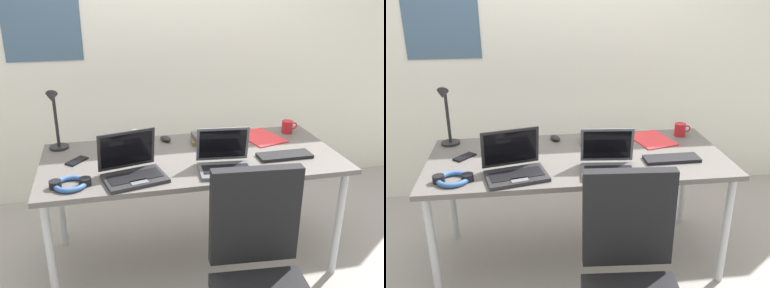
% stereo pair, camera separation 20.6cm
% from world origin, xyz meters
% --- Properties ---
extents(ground_plane, '(12.00, 12.00, 0.00)m').
position_xyz_m(ground_plane, '(0.00, 0.00, 0.00)').
color(ground_plane, gray).
extents(wall_back, '(6.00, 0.13, 2.60)m').
position_xyz_m(wall_back, '(-0.00, 1.10, 1.30)').
color(wall_back, silver).
rests_on(wall_back, ground_plane).
extents(desk, '(1.80, 0.80, 0.74)m').
position_xyz_m(desk, '(0.00, 0.00, 0.68)').
color(desk, '#595451').
rests_on(desk, ground_plane).
extents(desk_lamp, '(0.12, 0.18, 0.40)m').
position_xyz_m(desk_lamp, '(-0.80, 0.28, 0.94)').
color(desk_lamp, black).
rests_on(desk_lamp, desk).
extents(laptop_back_right, '(0.38, 0.33, 0.24)m').
position_xyz_m(laptop_back_right, '(-0.38, -0.22, 0.79)').
color(laptop_back_right, '#232326').
rests_on(laptop_back_right, desk).
extents(laptop_back_left, '(0.33, 0.27, 0.23)m').
position_xyz_m(laptop_back_left, '(0.14, -0.23, 0.79)').
color(laptop_back_left, '#515459').
rests_on(laptop_back_left, desk).
extents(external_keyboard, '(0.33, 0.12, 0.02)m').
position_xyz_m(external_keyboard, '(0.55, -0.13, 0.75)').
color(external_keyboard, black).
rests_on(external_keyboard, desk).
extents(computer_mouse, '(0.09, 0.11, 0.03)m').
position_xyz_m(computer_mouse, '(-0.12, 0.29, 0.76)').
color(computer_mouse, black).
rests_on(computer_mouse, desk).
extents(cell_phone, '(0.14, 0.14, 0.01)m').
position_xyz_m(cell_phone, '(-0.68, 0.07, 0.74)').
color(cell_phone, black).
rests_on(cell_phone, desk).
extents(headphones, '(0.21, 0.18, 0.04)m').
position_xyz_m(headphones, '(-0.71, -0.26, 0.76)').
color(headphones, '#335999').
rests_on(headphones, desk).
extents(pill_bottle, '(0.04, 0.04, 0.08)m').
position_xyz_m(pill_bottle, '(-0.31, 0.33, 0.78)').
color(pill_bottle, gold).
rests_on(pill_bottle, desk).
extents(book_stack, '(0.21, 0.19, 0.06)m').
position_xyz_m(book_stack, '(0.14, 0.21, 0.77)').
color(book_stack, brown).
rests_on(book_stack, desk).
extents(paper_folder_back_left, '(0.30, 0.36, 0.01)m').
position_xyz_m(paper_folder_back_left, '(0.53, 0.21, 0.74)').
color(paper_folder_back_left, red).
rests_on(paper_folder_back_left, desk).
extents(coffee_mug, '(0.11, 0.08, 0.09)m').
position_xyz_m(coffee_mug, '(0.74, 0.27, 0.78)').
color(coffee_mug, '#B21E23').
rests_on(coffee_mug, desk).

